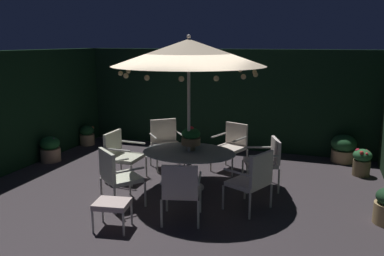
# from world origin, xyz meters

# --- Properties ---
(ground_plane) EXTENTS (7.98, 6.71, 0.02)m
(ground_plane) POSITION_xyz_m (0.00, 0.00, -0.01)
(ground_plane) COLOR #3C3539
(hedge_backdrop_rear) EXTENTS (7.98, 0.30, 2.53)m
(hedge_backdrop_rear) POSITION_xyz_m (0.00, 3.21, 1.26)
(hedge_backdrop_rear) COLOR black
(hedge_backdrop_rear) RESTS_ON ground_plane
(hedge_backdrop_left) EXTENTS (0.30, 6.71, 2.53)m
(hedge_backdrop_left) POSITION_xyz_m (-3.84, 0.00, 1.26)
(hedge_backdrop_left) COLOR black
(hedge_backdrop_left) RESTS_ON ground_plane
(patio_dining_table) EXTENTS (1.75, 1.40, 0.72)m
(patio_dining_table) POSITION_xyz_m (0.14, 0.08, 0.61)
(patio_dining_table) COLOR silver
(patio_dining_table) RESTS_ON ground_plane
(patio_umbrella) EXTENTS (2.73, 2.73, 2.83)m
(patio_umbrella) POSITION_xyz_m (0.14, 0.08, 2.52)
(patio_umbrella) COLOR silver
(patio_umbrella) RESTS_ON ground_plane
(centerpiece_planter) EXTENTS (0.36, 0.36, 0.46)m
(centerpiece_planter) POSITION_xyz_m (0.15, 0.18, 0.97)
(centerpiece_planter) COLOR #867251
(centerpiece_planter) RESTS_ON patio_dining_table
(patio_chair_north) EXTENTS (0.85, 0.84, 1.03)m
(patio_chair_north) POSITION_xyz_m (-0.80, 1.18, 0.60)
(patio_chair_north) COLOR silver
(patio_chair_north) RESTS_ON ground_plane
(patio_chair_northeast) EXTENTS (0.63, 0.67, 0.96)m
(patio_chair_northeast) POSITION_xyz_m (-1.30, 0.10, 0.56)
(patio_chair_northeast) COLOR silver
(patio_chair_northeast) RESTS_ON ground_plane
(patio_chair_east) EXTENTS (0.84, 0.83, 0.98)m
(patio_chair_east) POSITION_xyz_m (-0.73, -1.07, 0.57)
(patio_chair_east) COLOR silver
(patio_chair_east) RESTS_ON ground_plane
(patio_chair_southeast) EXTENTS (0.71, 0.72, 0.96)m
(patio_chair_southeast) POSITION_xyz_m (0.51, -1.31, 0.56)
(patio_chair_southeast) COLOR silver
(patio_chair_southeast) RESTS_ON ground_plane
(patio_chair_south) EXTENTS (0.77, 0.81, 1.00)m
(patio_chair_south) POSITION_xyz_m (1.45, -0.52, 0.57)
(patio_chair_south) COLOR silver
(patio_chair_south) RESTS_ON ground_plane
(patio_chair_southwest) EXTENTS (0.78, 0.79, 0.95)m
(patio_chair_southwest) POSITION_xyz_m (1.49, 0.57, 0.57)
(patio_chair_southwest) COLOR silver
(patio_chair_southwest) RESTS_ON ground_plane
(patio_chair_west) EXTENTS (0.75, 0.76, 0.99)m
(patio_chair_west) POSITION_xyz_m (0.64, 1.43, 0.58)
(patio_chair_west) COLOR silver
(patio_chair_west) RESTS_ON ground_plane
(ottoman_footrest) EXTENTS (0.55, 0.48, 0.43)m
(ottoman_footrest) POSITION_xyz_m (-0.37, -1.83, 0.37)
(ottoman_footrest) COLOR silver
(ottoman_footrest) RESTS_ON ground_plane
(potted_plant_front_corner) EXTENTS (0.45, 0.45, 0.58)m
(potted_plant_front_corner) POSITION_xyz_m (-3.45, 0.64, 0.29)
(potted_plant_front_corner) COLOR tan
(potted_plant_front_corner) RESTS_ON ground_plane
(potted_plant_left_far) EXTENTS (0.37, 0.37, 0.56)m
(potted_plant_left_far) POSITION_xyz_m (3.26, 1.93, 0.30)
(potted_plant_left_far) COLOR olive
(potted_plant_left_far) RESTS_ON ground_plane
(potted_plant_back_left) EXTENTS (0.56, 0.56, 0.63)m
(potted_plant_back_left) POSITION_xyz_m (2.93, 2.82, 0.32)
(potted_plant_back_left) COLOR tan
(potted_plant_back_left) RESTS_ON ground_plane
(potted_plant_left_near) EXTENTS (0.39, 0.39, 0.53)m
(potted_plant_left_near) POSITION_xyz_m (-3.50, 2.18, 0.27)
(potted_plant_left_near) COLOR tan
(potted_plant_left_near) RESTS_ON ground_plane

